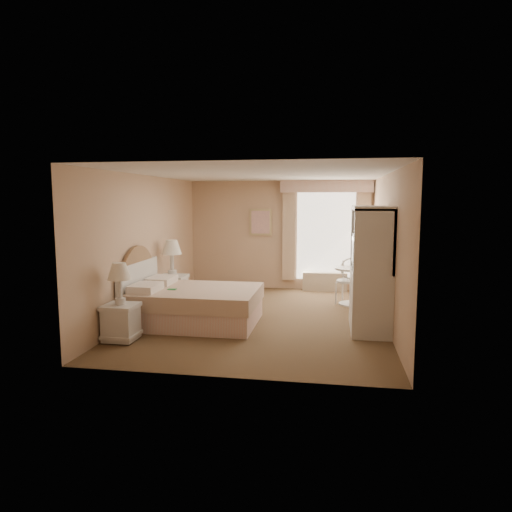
% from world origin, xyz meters
% --- Properties ---
extents(room, '(4.21, 5.51, 2.51)m').
position_xyz_m(room, '(0.00, 0.00, 1.25)').
color(room, brown).
rests_on(room, ground).
extents(window, '(2.05, 0.22, 2.51)m').
position_xyz_m(window, '(1.05, 2.65, 1.34)').
color(window, white).
rests_on(window, room).
extents(framed_art, '(0.52, 0.04, 0.62)m').
position_xyz_m(framed_art, '(-0.45, 2.71, 1.55)').
color(framed_art, tan).
rests_on(framed_art, room).
extents(bed, '(2.08, 1.58, 1.40)m').
position_xyz_m(bed, '(-1.12, -0.53, 0.34)').
color(bed, '#DA9F8D').
rests_on(bed, room).
extents(nightstand_near, '(0.47, 0.47, 1.14)m').
position_xyz_m(nightstand_near, '(-1.84, -1.64, 0.43)').
color(nightstand_near, silver).
rests_on(nightstand_near, room).
extents(nightstand_far, '(0.53, 0.53, 1.28)m').
position_xyz_m(nightstand_far, '(-1.84, 0.56, 0.48)').
color(nightstand_far, silver).
rests_on(nightstand_far, room).
extents(round_table, '(0.70, 0.70, 0.74)m').
position_xyz_m(round_table, '(1.61, 1.31, 0.50)').
color(round_table, silver).
rests_on(round_table, room).
extents(cafe_chair, '(0.58, 0.58, 0.91)m').
position_xyz_m(cafe_chair, '(1.54, 1.42, 0.53)').
color(cafe_chair, silver).
rests_on(cafe_chair, room).
extents(armoire, '(0.59, 1.19, 1.97)m').
position_xyz_m(armoire, '(1.81, -0.44, 0.82)').
color(armoire, silver).
rests_on(armoire, room).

